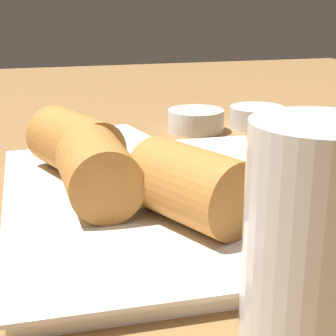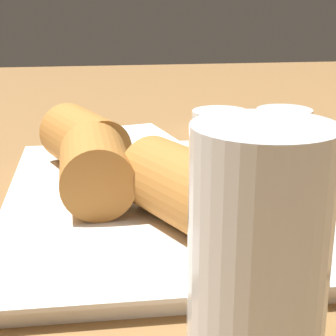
{
  "view_description": "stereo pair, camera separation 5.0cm",
  "coord_description": "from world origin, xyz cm",
  "px_view_note": "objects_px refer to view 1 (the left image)",
  "views": [
    {
      "loc": [
        43.67,
        -7.95,
        19.86
      ],
      "look_at": [
        1.42,
        2.8,
        5.73
      ],
      "focal_mm": 60.0,
      "sensor_mm": 36.0,
      "label": 1
    },
    {
      "loc": [
        44.63,
        -3.04,
        19.86
      ],
      "look_at": [
        1.42,
        2.8,
        5.73
      ],
      "focal_mm": 60.0,
      "sensor_mm": 36.0,
      "label": 2
    }
  ],
  "objects_px": {
    "serving_plate": "(168,202)",
    "drinking_glass": "(311,259)",
    "dipping_bowl_near": "(196,120)",
    "dipping_bowl_far": "(257,116)",
    "napkin": "(111,139)"
  },
  "relations": [
    {
      "from": "dipping_bowl_far",
      "to": "drinking_glass",
      "type": "bearing_deg",
      "value": -20.45
    },
    {
      "from": "dipping_bowl_near",
      "to": "dipping_bowl_far",
      "type": "height_order",
      "value": "same"
    },
    {
      "from": "serving_plate",
      "to": "dipping_bowl_near",
      "type": "relative_size",
      "value": 4.53
    },
    {
      "from": "dipping_bowl_near",
      "to": "drinking_glass",
      "type": "xyz_separation_m",
      "value": [
        0.47,
        -0.09,
        0.05
      ]
    },
    {
      "from": "serving_plate",
      "to": "drinking_glass",
      "type": "xyz_separation_m",
      "value": [
        0.22,
        0.01,
        0.06
      ]
    },
    {
      "from": "serving_plate",
      "to": "dipping_bowl_far",
      "type": "distance_m",
      "value": 0.31
    },
    {
      "from": "serving_plate",
      "to": "napkin",
      "type": "bearing_deg",
      "value": -176.8
    },
    {
      "from": "napkin",
      "to": "drinking_glass",
      "type": "bearing_deg",
      "value": 2.89
    },
    {
      "from": "dipping_bowl_near",
      "to": "drinking_glass",
      "type": "bearing_deg",
      "value": -10.96
    },
    {
      "from": "dipping_bowl_near",
      "to": "napkin",
      "type": "relative_size",
      "value": 0.61
    },
    {
      "from": "serving_plate",
      "to": "drinking_glass",
      "type": "height_order",
      "value": "drinking_glass"
    },
    {
      "from": "serving_plate",
      "to": "dipping_bowl_near",
      "type": "xyz_separation_m",
      "value": [
        -0.25,
        0.1,
        0.01
      ]
    },
    {
      "from": "dipping_bowl_near",
      "to": "napkin",
      "type": "xyz_separation_m",
      "value": [
        0.02,
        -0.11,
        -0.01
      ]
    },
    {
      "from": "dipping_bowl_near",
      "to": "dipping_bowl_far",
      "type": "distance_m",
      "value": 0.08
    },
    {
      "from": "serving_plate",
      "to": "dipping_bowl_far",
      "type": "height_order",
      "value": "dipping_bowl_far"
    }
  ]
}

